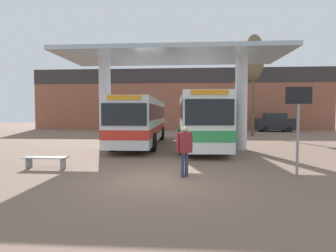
% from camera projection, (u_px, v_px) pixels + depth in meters
% --- Properties ---
extents(ground_plane, '(100.00, 100.00, 0.00)m').
position_uv_depth(ground_plane, '(159.00, 179.00, 8.83)').
color(ground_plane, '#755B4C').
extents(townhouse_backdrop, '(40.00, 0.58, 8.17)m').
position_uv_depth(townhouse_backdrop, '(179.00, 94.00, 34.97)').
color(townhouse_backdrop, brown).
rests_on(townhouse_backdrop, ground_plane).
extents(station_canopy, '(13.48, 5.13, 5.89)m').
position_uv_depth(station_canopy, '(172.00, 69.00, 16.15)').
color(station_canopy, silver).
rests_on(station_canopy, ground_plane).
extents(transit_bus_left_bay, '(2.88, 11.56, 3.15)m').
position_uv_depth(transit_bus_left_bay, '(142.00, 120.00, 18.71)').
color(transit_bus_left_bay, silver).
rests_on(transit_bus_left_bay, ground_plane).
extents(transit_bus_center_bay, '(2.99, 10.71, 3.33)m').
position_uv_depth(transit_bus_center_bay, '(199.00, 119.00, 17.28)').
color(transit_bus_center_bay, white).
rests_on(transit_bus_center_bay, ground_plane).
extents(waiting_bench_near_pillar, '(1.79, 0.44, 0.46)m').
position_uv_depth(waiting_bench_near_pillar, '(46.00, 160.00, 10.60)').
color(waiting_bench_near_pillar, gray).
rests_on(waiting_bench_near_pillar, ground_plane).
extents(info_sign_platform, '(0.90, 0.09, 3.16)m').
position_uv_depth(info_sign_platform, '(298.00, 113.00, 9.22)').
color(info_sign_platform, gray).
rests_on(info_sign_platform, ground_plane).
extents(pedestrian_waiting, '(0.60, 0.47, 1.77)m').
position_uv_depth(pedestrian_waiting, '(185.00, 146.00, 9.10)').
color(pedestrian_waiting, '#333856').
rests_on(pedestrian_waiting, ground_plane).
extents(poplar_tree_behind_left, '(2.04, 2.04, 9.85)m').
position_uv_depth(poplar_tree_behind_left, '(254.00, 59.00, 25.40)').
color(poplar_tree_behind_left, brown).
rests_on(poplar_tree_behind_left, ground_plane).
extents(parked_car_street, '(4.36, 2.13, 2.24)m').
position_uv_depth(parked_car_street, '(275.00, 123.00, 31.57)').
color(parked_car_street, black).
rests_on(parked_car_street, ground_plane).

